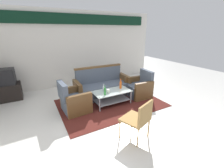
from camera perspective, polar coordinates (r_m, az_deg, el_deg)
ground_plane at (r=3.98m, az=3.11°, el=-12.10°), size 14.00×14.00×0.00m
wall_back at (r=6.21m, az=-12.07°, el=13.56°), size 6.52×0.19×2.80m
rug at (r=4.63m, az=-0.52°, el=-7.15°), size 2.97×2.06×0.01m
couch at (r=5.03m, az=-3.71°, el=-1.05°), size 1.81×0.78×0.96m
armchair_left at (r=4.22m, az=-14.07°, el=-6.29°), size 0.74×0.80×0.85m
armchair_right at (r=5.08m, az=10.15°, el=-1.49°), size 0.75×0.80×0.85m
coffee_table at (r=4.48m, az=-0.11°, el=-4.31°), size 1.10×0.60×0.40m
bottle_green at (r=4.15m, az=-2.68°, el=-2.76°), size 0.06×0.06×0.27m
bottle_clear at (r=4.36m, az=-3.13°, el=-1.79°), size 0.06×0.06×0.24m
bottle_orange at (r=4.59m, az=3.25°, el=-0.34°), size 0.07×0.07×0.30m
cup at (r=4.28m, az=-1.49°, el=-2.76°), size 0.08×0.08×0.10m
tv_stand at (r=5.76m, az=-34.81°, el=-2.56°), size 0.80×0.50×0.52m
television at (r=5.62m, az=-35.79°, el=2.18°), size 0.62×0.48×0.48m
wicker_chair at (r=3.05m, az=10.18°, el=-12.35°), size 0.62×0.62×0.84m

